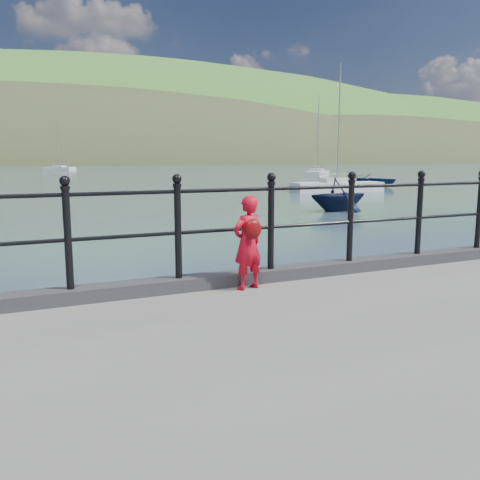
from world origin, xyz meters
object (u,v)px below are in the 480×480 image
child (248,242)px  sailboat_deep (59,169)px  railing (226,217)px  launch_navy (339,195)px  sailboat_far (317,174)px  launch_blue (366,180)px  sailboat_near (337,187)px

child → sailboat_deep: 96.89m
railing → launch_navy: bearing=50.5°
sailboat_far → launch_navy: bearing=-168.3°
railing → launch_blue: bearing=49.3°
launch_blue → sailboat_deep: 68.79m
railing → launch_navy: (11.81, 14.33, -1.03)m
launch_navy → sailboat_far: sailboat_far is taller
railing → sailboat_far: bearing=56.0°
sailboat_deep → railing: bearing=-46.7°
child → launch_navy: (11.65, 14.60, -0.76)m
sailboat_far → sailboat_deep: bearing=76.7°
sailboat_deep → launch_blue: bearing=-26.3°
railing → sailboat_near: (19.87, 25.88, -1.48)m
child → sailboat_deep: size_ratio=0.12×
launch_blue → sailboat_far: bearing=41.1°
launch_blue → launch_navy: size_ratio=1.80×
launch_blue → launch_navy: (-14.35, -16.11, 0.23)m
launch_navy → sailboat_deep: (-5.20, 82.06, -0.45)m
launch_navy → launch_blue: bearing=-42.0°
child → sailboat_far: size_ratio=0.10×
launch_navy → sailboat_near: bearing=-35.2°
child → launch_blue: 40.25m
launch_blue → child: bearing=-156.4°
child → sailboat_near: sailboat_near is taller
launch_navy → sailboat_far: (23.57, 38.11, -0.45)m
sailboat_far → launch_blue: bearing=-159.3°
railing → child: 0.41m
child → launch_blue: (26.00, 30.71, -1.00)m
child → railing: bearing=-75.2°
sailboat_near → sailboat_far: size_ratio=0.87×
launch_blue → sailboat_far: size_ratio=0.50×
child → sailboat_deep: (6.45, 96.66, -1.21)m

